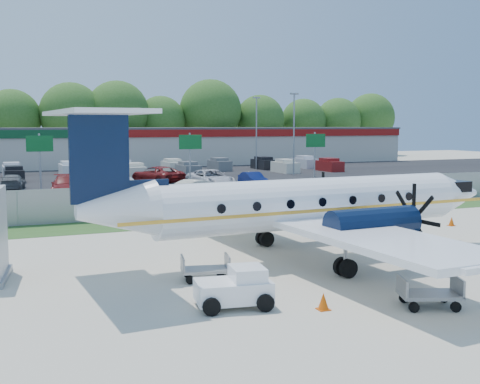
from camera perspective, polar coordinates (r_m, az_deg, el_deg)
name	(u,v)px	position (r m, az deg, el deg)	size (l,w,h in m)	color
ground	(298,263)	(24.64, 5.48, -6.75)	(170.00, 170.00, 0.00)	beige
grass_verge	(200,220)	(35.46, -3.78, -2.69)	(170.00, 4.00, 0.02)	#2D561E
access_road	(167,206)	(42.07, -6.91, -1.29)	(170.00, 8.00, 0.02)	black
parking_lot	(110,180)	(62.40, -12.25, 1.10)	(170.00, 32.00, 0.02)	black
perimeter_fence	(190,200)	(37.20, -4.81, -0.73)	(120.00, 0.06, 1.99)	gray
building_east	(254,145)	(91.17, 1.35, 4.50)	(44.40, 12.40, 5.24)	beige
sign_left	(40,154)	(44.18, -18.45, 3.48)	(1.80, 0.26, 5.00)	gray
sign_mid	(190,151)	(46.35, -4.74, 3.91)	(1.80, 0.26, 5.00)	gray
sign_right	(315,149)	(50.87, 7.14, 4.09)	(1.80, 0.26, 5.00)	gray
light_pole_ne	(294,128)	(66.94, 5.14, 6.04)	(0.90, 0.35, 9.09)	gray
light_pole_se	(256,128)	(75.92, 1.57, 6.10)	(0.90, 0.35, 9.09)	gray
tree_line	(67,162)	(95.94, -16.04, 2.78)	(112.00, 6.00, 14.00)	#2E5C1B
aircraft	(303,204)	(24.98, 6.02, -1.10)	(19.64, 19.38, 6.09)	white
pushback_tug	(236,288)	(18.75, -0.34, -9.07)	(2.47, 1.95, 1.23)	white
baggage_cart_near	(430,293)	(19.57, 17.54, -9.16)	(2.07, 1.67, 0.95)	gray
baggage_cart_far	(205,269)	(21.89, -3.32, -7.29)	(1.89, 1.37, 0.90)	gray
cone_nose	(452,222)	(35.49, 19.42, -2.66)	(0.36, 0.36, 0.51)	#D64E06
cone_port_wing	(323,302)	(18.69, 7.91, -10.27)	(0.37, 0.37, 0.53)	#D64E06
cone_starboard_wing	(164,219)	(34.58, -7.24, -2.58)	(0.35, 0.35, 0.49)	#D64E06
road_car_mid	(189,203)	(43.62, -4.85, -1.01)	(1.72, 4.94, 1.63)	beige
road_car_east	(461,193)	(52.68, 20.24, -0.11)	(2.58, 5.61, 1.56)	#595B5E
parked_car_b	(66,195)	(49.92, -16.15, -0.31)	(2.22, 5.47, 1.59)	maroon
parked_car_c	(124,193)	(50.68, -10.94, -0.08)	(1.36, 3.90, 1.29)	silver
parked_car_d	(211,189)	(53.13, -2.77, 0.32)	(2.79, 6.04, 1.68)	silver
parked_car_e	(253,187)	(54.65, 1.24, 0.50)	(1.41, 4.05, 1.34)	navy
parked_car_f	(13,190)	(55.72, -20.74, 0.20)	(1.88, 4.62, 1.34)	#595B5E
parked_car_g	(158,184)	(57.97, -7.81, 0.78)	(2.79, 6.05, 1.68)	maroon
far_parking_rows	(101,177)	(67.31, -13.05, 1.44)	(56.00, 10.00, 1.60)	gray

